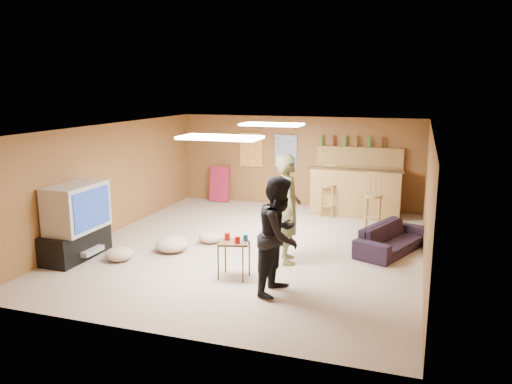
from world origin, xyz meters
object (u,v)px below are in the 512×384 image
(tv_body, at_px, (77,207))
(sofa, at_px, (392,238))
(bar_counter, at_px, (356,192))
(person_black, at_px, (280,235))
(person_olive, at_px, (288,209))
(tray_table, at_px, (234,260))

(tv_body, xyz_separation_m, sofa, (5.10, 2.04, -0.65))
(bar_counter, xyz_separation_m, sofa, (0.95, -2.41, -0.30))
(tv_body, relative_size, person_black, 0.65)
(person_olive, bearing_deg, tv_body, 84.12)
(tv_body, xyz_separation_m, person_black, (3.67, -0.32, -0.05))
(tray_table, bearing_deg, sofa, 42.61)
(person_black, relative_size, sofa, 1.01)
(person_olive, xyz_separation_m, person_black, (0.21, -1.26, -0.07))
(person_olive, distance_m, tray_table, 1.30)
(tv_body, height_order, sofa, tv_body)
(person_olive, xyz_separation_m, tray_table, (-0.60, -0.96, -0.63))
(tv_body, relative_size, sofa, 0.65)
(tv_body, relative_size, person_olive, 0.60)
(person_black, xyz_separation_m, tray_table, (-0.81, 0.30, -0.56))
(bar_counter, distance_m, tray_table, 4.66)
(person_olive, relative_size, person_black, 1.09)
(tv_body, relative_size, bar_counter, 0.55)
(person_black, height_order, sofa, person_black)
(tray_table, bearing_deg, person_olive, 58.07)
(sofa, bearing_deg, bar_counter, 44.64)
(person_black, height_order, tray_table, person_black)
(bar_counter, relative_size, sofa, 1.19)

